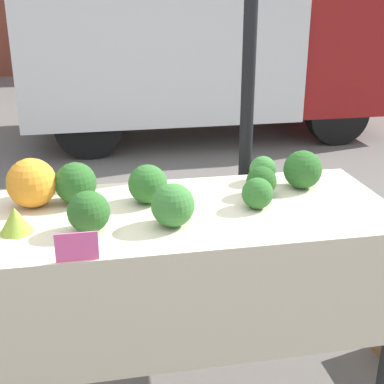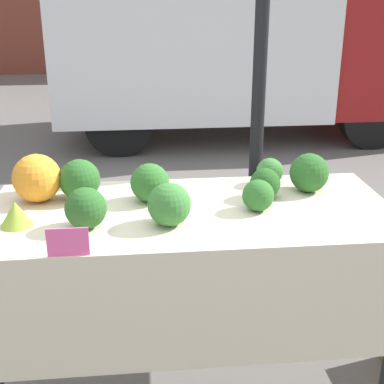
% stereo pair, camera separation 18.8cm
% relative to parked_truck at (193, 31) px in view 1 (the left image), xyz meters
% --- Properties ---
extents(ground_plane, '(40.00, 40.00, 0.00)m').
position_rel_parked_truck_xyz_m(ground_plane, '(-0.90, -4.59, -1.29)').
color(ground_plane, slate).
extents(tent_pole, '(0.07, 0.07, 2.78)m').
position_rel_parked_truck_xyz_m(tent_pole, '(-0.50, -4.04, 0.10)').
color(tent_pole, black).
rests_on(tent_pole, ground_plane).
extents(parked_truck, '(4.43, 1.96, 2.42)m').
position_rel_parked_truck_xyz_m(parked_truck, '(0.00, 0.00, 0.00)').
color(parked_truck, white).
rests_on(parked_truck, ground_plane).
extents(market_table, '(1.75, 0.78, 0.90)m').
position_rel_parked_truck_xyz_m(market_table, '(-0.90, -4.65, -0.51)').
color(market_table, beige).
rests_on(market_table, ground_plane).
extents(orange_cauliflower, '(0.22, 0.22, 0.22)m').
position_rel_parked_truck_xyz_m(orange_cauliflower, '(-1.57, -4.42, -0.28)').
color(orange_cauliflower, orange).
rests_on(orange_cauliflower, market_table).
extents(romanesco_head, '(0.13, 0.13, 0.10)m').
position_rel_parked_truck_xyz_m(romanesco_head, '(-1.62, -4.68, -0.33)').
color(romanesco_head, '#93B238').
rests_on(romanesco_head, market_table).
extents(broccoli_head_0, '(0.18, 0.18, 0.18)m').
position_rel_parked_truck_xyz_m(broccoli_head_0, '(-1.39, -4.41, -0.29)').
color(broccoli_head_0, '#285B23').
rests_on(broccoli_head_0, market_table).
extents(broccoli_head_1, '(0.18, 0.18, 0.18)m').
position_rel_parked_truck_xyz_m(broccoli_head_1, '(-0.34, -4.42, -0.29)').
color(broccoli_head_1, '#285B23').
rests_on(broccoli_head_1, market_table).
extents(broccoli_head_2, '(0.18, 0.18, 0.18)m').
position_rel_parked_truck_xyz_m(broccoli_head_2, '(-1.01, -4.74, -0.30)').
color(broccoli_head_2, '#387533').
rests_on(broccoli_head_2, market_table).
extents(broccoli_head_3, '(0.17, 0.17, 0.17)m').
position_rel_parked_truck_xyz_m(broccoli_head_3, '(-1.08, -4.47, -0.30)').
color(broccoli_head_3, '#2D6628').
rests_on(broccoli_head_3, market_table).
extents(broccoli_head_4, '(0.17, 0.17, 0.17)m').
position_rel_parked_truck_xyz_m(broccoli_head_4, '(-1.34, -4.73, -0.30)').
color(broccoli_head_4, '#285B23').
rests_on(broccoli_head_4, market_table).
extents(broccoli_head_5, '(0.14, 0.14, 0.14)m').
position_rel_parked_truck_xyz_m(broccoli_head_5, '(-0.56, -4.49, -0.31)').
color(broccoli_head_5, '#23511E').
rests_on(broccoli_head_5, market_table).
extents(broccoli_head_6, '(0.13, 0.13, 0.13)m').
position_rel_parked_truck_xyz_m(broccoli_head_6, '(-0.49, -4.31, -0.32)').
color(broccoli_head_6, '#387533').
rests_on(broccoli_head_6, market_table).
extents(broccoli_head_7, '(0.14, 0.14, 0.14)m').
position_rel_parked_truck_xyz_m(broccoli_head_7, '(-0.62, -4.63, -0.32)').
color(broccoli_head_7, '#2D6628').
rests_on(broccoli_head_7, market_table).
extents(price_sign, '(0.15, 0.01, 0.11)m').
position_rel_parked_truck_xyz_m(price_sign, '(-1.38, -4.97, -0.33)').
color(price_sign, '#F45B9E').
rests_on(price_sign, market_table).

